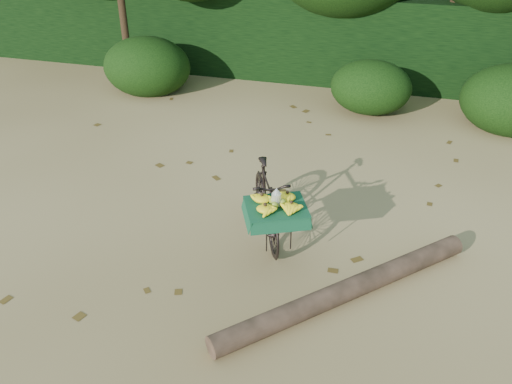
# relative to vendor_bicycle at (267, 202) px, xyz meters

# --- Properties ---
(ground) EXTENTS (80.00, 80.00, 0.00)m
(ground) POSITION_rel_vendor_bicycle_xyz_m (-0.60, -0.00, -0.48)
(ground) COLOR tan
(ground) RESTS_ON ground
(vendor_bicycle) EXTENTS (1.19, 1.74, 0.94)m
(vendor_bicycle) POSITION_rel_vendor_bicycle_xyz_m (0.00, 0.00, 0.00)
(vendor_bicycle) COLOR black
(vendor_bicycle) RESTS_ON ground
(fallen_log) EXTENTS (2.48, 2.48, 0.24)m
(fallen_log) POSITION_rel_vendor_bicycle_xyz_m (1.14, -0.94, -0.36)
(fallen_log) COLOR brown
(fallen_log) RESTS_ON ground
(hedge_backdrop) EXTENTS (26.00, 1.80, 1.80)m
(hedge_backdrop) POSITION_rel_vendor_bicycle_xyz_m (-0.60, 6.30, 0.42)
(hedge_backdrop) COLOR black
(hedge_backdrop) RESTS_ON ground
(bush_clumps) EXTENTS (8.80, 1.70, 0.90)m
(bush_clumps) POSITION_rel_vendor_bicycle_xyz_m (-0.10, 4.30, -0.03)
(bush_clumps) COLOR black
(bush_clumps) RESTS_ON ground
(leaf_litter) EXTENTS (7.00, 7.30, 0.01)m
(leaf_litter) POSITION_rel_vendor_bicycle_xyz_m (-0.60, 0.65, -0.47)
(leaf_litter) COLOR #4D3914
(leaf_litter) RESTS_ON ground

